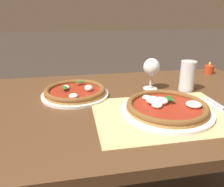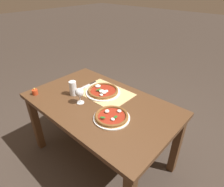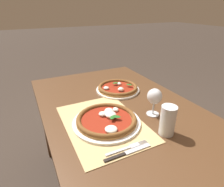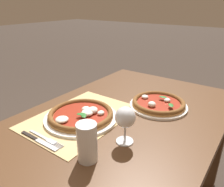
{
  "view_description": "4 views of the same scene",
  "coord_description": "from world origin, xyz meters",
  "px_view_note": "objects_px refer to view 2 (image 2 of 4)",
  "views": [
    {
      "loc": [
        -0.24,
        -0.85,
        1.11
      ],
      "look_at": [
        -0.08,
        0.01,
        0.78
      ],
      "focal_mm": 35.0,
      "sensor_mm": 36.0,
      "label": 1
    },
    {
      "loc": [
        -1.06,
        1.0,
        1.72
      ],
      "look_at": [
        -0.08,
        -0.08,
        0.83
      ],
      "focal_mm": 30.0,
      "sensor_mm": 36.0,
      "label": 2
    },
    {
      "loc": [
        0.83,
        -0.47,
        1.29
      ],
      "look_at": [
        -0.14,
        0.01,
        0.78
      ],
      "focal_mm": 30.0,
      "sensor_mm": 36.0,
      "label": 3
    },
    {
      "loc": [
        0.76,
        0.51,
        1.26
      ],
      "look_at": [
        -0.08,
        -0.09,
        0.82
      ],
      "focal_mm": 35.0,
      "sensor_mm": 36.0,
      "label": 4
    }
  ],
  "objects_px": {
    "votive_candle": "(35,92)",
    "pizza_far": "(112,116)",
    "wine_glass": "(80,93)",
    "fork": "(89,86)",
    "pizza_near": "(103,91)",
    "pint_glass": "(73,88)",
    "knife": "(89,85)"
  },
  "relations": [
    {
      "from": "votive_candle",
      "to": "pizza_far",
      "type": "bearing_deg",
      "value": -164.34
    },
    {
      "from": "pizza_far",
      "to": "wine_glass",
      "type": "bearing_deg",
      "value": 3.92
    },
    {
      "from": "fork",
      "to": "votive_candle",
      "type": "height_order",
      "value": "votive_candle"
    },
    {
      "from": "pizza_near",
      "to": "pint_glass",
      "type": "height_order",
      "value": "pint_glass"
    },
    {
      "from": "knife",
      "to": "fork",
      "type": "bearing_deg",
      "value": 155.76
    },
    {
      "from": "fork",
      "to": "knife",
      "type": "xyz_separation_m",
      "value": [
        0.02,
        -0.01,
        0.0
      ]
    },
    {
      "from": "wine_glass",
      "to": "votive_candle",
      "type": "height_order",
      "value": "wine_glass"
    },
    {
      "from": "pint_glass",
      "to": "knife",
      "type": "height_order",
      "value": "pint_glass"
    },
    {
      "from": "votive_candle",
      "to": "pizza_near",
      "type": "bearing_deg",
      "value": -135.79
    },
    {
      "from": "knife",
      "to": "votive_candle",
      "type": "height_order",
      "value": "votive_candle"
    },
    {
      "from": "pint_glass",
      "to": "knife",
      "type": "relative_size",
      "value": 0.67
    },
    {
      "from": "wine_glass",
      "to": "votive_candle",
      "type": "distance_m",
      "value": 0.5
    },
    {
      "from": "fork",
      "to": "votive_candle",
      "type": "relative_size",
      "value": 2.78
    },
    {
      "from": "pizza_far",
      "to": "knife",
      "type": "bearing_deg",
      "value": -23.98
    },
    {
      "from": "wine_glass",
      "to": "knife",
      "type": "relative_size",
      "value": 0.72
    },
    {
      "from": "pint_glass",
      "to": "wine_glass",
      "type": "bearing_deg",
      "value": 163.43
    },
    {
      "from": "pizza_near",
      "to": "fork",
      "type": "bearing_deg",
      "value": -0.32
    },
    {
      "from": "pizza_near",
      "to": "fork",
      "type": "height_order",
      "value": "pizza_near"
    },
    {
      "from": "pizza_near",
      "to": "wine_glass",
      "type": "height_order",
      "value": "wine_glass"
    },
    {
      "from": "pizza_near",
      "to": "wine_glass",
      "type": "distance_m",
      "value": 0.28
    },
    {
      "from": "pizza_far",
      "to": "wine_glass",
      "type": "xyz_separation_m",
      "value": [
        0.37,
        0.03,
        0.09
      ]
    },
    {
      "from": "pizza_near",
      "to": "fork",
      "type": "xyz_separation_m",
      "value": [
        0.21,
        -0.0,
        -0.02
      ]
    },
    {
      "from": "wine_glass",
      "to": "fork",
      "type": "bearing_deg",
      "value": -56.65
    },
    {
      "from": "wine_glass",
      "to": "pint_glass",
      "type": "height_order",
      "value": "wine_glass"
    },
    {
      "from": "wine_glass",
      "to": "knife",
      "type": "xyz_separation_m",
      "value": [
        0.2,
        -0.28,
        -0.1
      ]
    },
    {
      "from": "pint_glass",
      "to": "votive_candle",
      "type": "bearing_deg",
      "value": 41.48
    },
    {
      "from": "pizza_far",
      "to": "knife",
      "type": "relative_size",
      "value": 1.42
    },
    {
      "from": "pint_glass",
      "to": "votive_candle",
      "type": "distance_m",
      "value": 0.39
    },
    {
      "from": "wine_glass",
      "to": "pint_glass",
      "type": "relative_size",
      "value": 1.07
    },
    {
      "from": "fork",
      "to": "wine_glass",
      "type": "bearing_deg",
      "value": 123.35
    },
    {
      "from": "pizza_far",
      "to": "fork",
      "type": "distance_m",
      "value": 0.6
    },
    {
      "from": "pint_glass",
      "to": "knife",
      "type": "xyz_separation_m",
      "value": [
        0.04,
        -0.23,
        -0.06
      ]
    }
  ]
}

